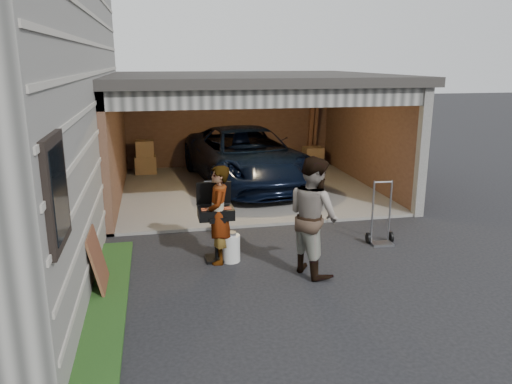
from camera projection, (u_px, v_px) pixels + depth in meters
ground at (282, 314)px, 6.54m from camera, size 80.00×80.00×0.00m
groundcover_strip at (95, 380)px, 5.15m from camera, size 0.50×8.00×0.06m
garage at (245, 115)px, 12.64m from camera, size 6.80×6.30×2.90m
minivan at (246, 158)px, 13.04m from camera, size 3.04×5.52×1.47m
woman at (219, 215)px, 8.03m from camera, size 0.47×0.64×1.62m
man at (313, 216)px, 7.61m from camera, size 0.96×1.08×1.85m
bbq_grill at (216, 216)px, 8.15m from camera, size 0.58×0.51×1.28m
propane_tank at (231, 248)px, 8.21m from camera, size 0.40×0.40×0.45m
plywood_panel at (98, 261)px, 7.13m from camera, size 0.22×0.80×0.88m
hand_truck at (381, 232)px, 9.00m from camera, size 0.49×0.38×1.16m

